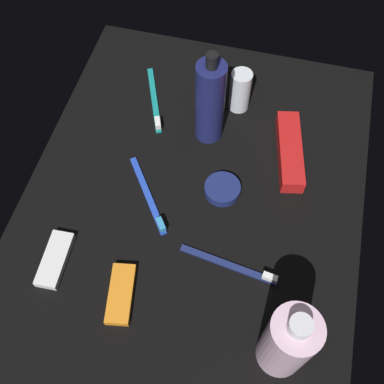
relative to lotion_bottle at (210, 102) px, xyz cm
name	(u,v)px	position (x,y,z in cm)	size (l,w,h in cm)	color
ground_plane	(192,201)	(16.33, 0.55, -10.25)	(84.00, 64.00, 1.20)	black
lotion_bottle	(210,102)	(0.00, 0.00, 0.00)	(5.70, 5.70, 21.62)	navy
bodywash_bottle	(288,342)	(40.47, 20.93, -1.21)	(7.43, 7.43, 18.61)	silver
deodorant_stick	(240,91)	(-8.57, 4.63, -4.86)	(4.35, 4.35, 9.57)	silver
toothbrush_blue	(149,198)	(18.32, -7.30, -9.04)	(15.27, 11.54, 2.10)	blue
toothbrush_navy	(234,266)	(27.81, 11.06, -9.04)	(3.64, 18.00, 2.10)	navy
toothbrush_teal	(155,102)	(-4.72, -12.97, -9.04)	(17.10, 7.96, 2.10)	teal
toothpaste_box_red	(290,151)	(1.71, 16.98, -8.05)	(17.60, 4.40, 3.20)	red
snack_bar_orange	(121,294)	(37.42, -6.69, -8.90)	(10.40, 4.00, 1.50)	orange
snack_bar_white	(55,259)	(34.27, -19.97, -8.90)	(10.40, 4.00, 1.50)	white
cream_tin_left	(222,189)	(13.18, 5.75, -8.69)	(6.93, 6.93, 1.91)	navy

